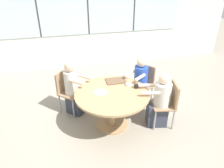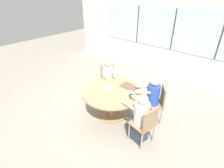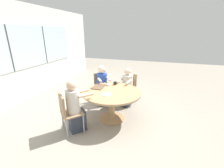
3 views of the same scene
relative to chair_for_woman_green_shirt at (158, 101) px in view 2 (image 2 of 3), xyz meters
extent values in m
plane|color=gray|center=(-0.84, -0.61, -0.52)|extent=(16.00, 16.00, 0.00)
cube|color=silver|center=(-0.84, 2.29, 0.88)|extent=(8.40, 0.06, 2.80)
cube|color=silver|center=(-0.84, 2.24, 1.06)|extent=(5.20, 0.02, 1.22)
cube|color=#333333|center=(-2.14, 2.24, 1.06)|extent=(0.04, 0.01, 1.22)
cube|color=#333333|center=(-0.84, 2.24, 1.06)|extent=(0.04, 0.01, 1.22)
cube|color=#333333|center=(0.46, 2.24, 1.06)|extent=(0.04, 0.01, 1.22)
cylinder|color=tan|center=(-0.84, -0.61, 0.18)|extent=(1.33, 1.33, 0.04)
cylinder|color=tan|center=(-0.84, -0.61, -0.18)|extent=(0.14, 0.14, 0.68)
cylinder|color=tan|center=(-0.84, -0.61, -0.50)|extent=(0.60, 0.60, 0.03)
cube|color=#937556|center=(-0.07, -0.05, -0.08)|extent=(0.56, 0.56, 0.03)
cube|color=#937556|center=(0.07, 0.05, 0.14)|extent=(0.25, 0.33, 0.42)
cylinder|color=#99999E|center=(-0.11, -0.29, -0.31)|extent=(0.03, 0.03, 0.42)
cylinder|color=#99999E|center=(-0.31, -0.02, -0.31)|extent=(0.03, 0.03, 0.42)
cylinder|color=#99999E|center=(0.16, -0.09, -0.31)|extent=(0.03, 0.03, 0.42)
cylinder|color=#99999E|center=(-0.04, 0.18, -0.31)|extent=(0.03, 0.03, 0.42)
cube|color=#937556|center=(-1.54, 0.02, -0.08)|extent=(0.56, 0.56, 0.03)
cube|color=#937556|center=(-1.68, 0.14, 0.14)|extent=(0.28, 0.31, 0.42)
cylinder|color=#99999E|center=(-1.30, 0.03, -0.31)|extent=(0.03, 0.03, 0.42)
cylinder|color=#99999E|center=(-1.53, -0.22, -0.31)|extent=(0.03, 0.03, 0.42)
cylinder|color=#99999E|center=(-1.55, 0.26, -0.31)|extent=(0.03, 0.03, 0.42)
cylinder|color=#99999E|center=(-1.78, 0.01, -0.31)|extent=(0.03, 0.03, 0.42)
cube|color=#937556|center=(0.09, -0.78, -0.08)|extent=(0.47, 0.47, 0.03)
cube|color=#937556|center=(0.27, -0.82, 0.14)|extent=(0.11, 0.38, 0.42)
cylinder|color=#99999E|center=(-0.11, -0.92, -0.31)|extent=(0.03, 0.03, 0.42)
cylinder|color=#99999E|center=(-0.05, -0.58, -0.31)|extent=(0.03, 0.03, 0.42)
cylinder|color=#99999E|center=(0.22, -0.98, -0.31)|extent=(0.03, 0.03, 0.42)
cylinder|color=#99999E|center=(0.29, -0.65, -0.31)|extent=(0.03, 0.03, 0.42)
cube|color=#333847|center=(-0.15, -0.11, -0.29)|extent=(0.42, 0.40, 0.45)
cylinder|color=#284CB7|center=(-0.11, -0.08, 0.16)|extent=(0.28, 0.28, 0.46)
sphere|color=beige|center=(-0.11, -0.08, 0.50)|extent=(0.22, 0.22, 0.22)
cylinder|color=beige|center=(-0.22, -0.32, 0.28)|extent=(0.28, 0.23, 0.06)
cylinder|color=beige|center=(-0.37, -0.11, 0.28)|extent=(0.28, 0.23, 0.06)
cube|color=#333847|center=(-1.47, -0.04, -0.29)|extent=(0.41, 0.40, 0.45)
cylinder|color=beige|center=(-1.51, -0.01, 0.17)|extent=(0.27, 0.27, 0.48)
sphere|color=#DBB293|center=(-1.51, -0.01, 0.51)|extent=(0.21, 0.21, 0.21)
cylinder|color=#DBB293|center=(-1.26, -0.07, 0.30)|extent=(0.26, 0.24, 0.06)
cylinder|color=#DBB293|center=(-1.42, -0.25, 0.30)|extent=(0.26, 0.24, 0.06)
cube|color=#333847|center=(-0.01, -0.76, -0.29)|extent=(0.40, 0.33, 0.45)
cylinder|color=beige|center=(0.05, -0.78, 0.15)|extent=(0.30, 0.30, 0.44)
sphere|color=beige|center=(0.05, -0.78, 0.46)|extent=(0.19, 0.19, 0.19)
cylinder|color=beige|center=(-0.23, -0.86, 0.26)|extent=(0.34, 0.12, 0.06)
cylinder|color=beige|center=(-0.18, -0.60, 0.26)|extent=(0.34, 0.12, 0.06)
cube|color=brown|center=(-0.67, -0.20, 0.21)|extent=(0.38, 0.26, 0.02)
cylinder|color=black|center=(-0.37, -0.54, 0.24)|extent=(0.08, 0.08, 0.08)
torus|color=black|center=(-0.33, -0.54, 0.24)|extent=(0.01, 0.05, 0.05)
cylinder|color=silver|center=(-0.47, -0.41, 0.21)|extent=(0.12, 0.12, 0.03)
cylinder|color=beige|center=(-1.04, -0.55, 0.20)|extent=(0.23, 0.23, 0.01)
camera|label=1|loc=(-1.58, -3.80, 2.22)|focal=35.00mm
camera|label=2|loc=(1.33, -3.08, 2.24)|focal=28.00mm
camera|label=3|loc=(-3.85, -1.58, 1.48)|focal=24.00mm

